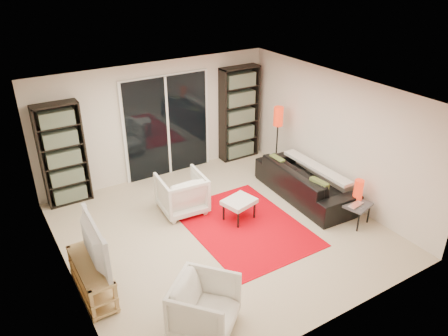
% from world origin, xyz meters
% --- Properties ---
extents(floor, '(5.00, 5.00, 0.00)m').
position_xyz_m(floor, '(0.00, 0.00, 0.00)').
color(floor, beige).
rests_on(floor, ground).
extents(wall_back, '(5.00, 0.02, 2.40)m').
position_xyz_m(wall_back, '(0.00, 2.50, 1.20)').
color(wall_back, silver).
rests_on(wall_back, ground).
extents(wall_front, '(5.00, 0.02, 2.40)m').
position_xyz_m(wall_front, '(0.00, -2.50, 1.20)').
color(wall_front, silver).
rests_on(wall_front, ground).
extents(wall_left, '(0.02, 5.00, 2.40)m').
position_xyz_m(wall_left, '(-2.50, 0.00, 1.20)').
color(wall_left, silver).
rests_on(wall_left, ground).
extents(wall_right, '(0.02, 5.00, 2.40)m').
position_xyz_m(wall_right, '(2.50, 0.00, 1.20)').
color(wall_right, silver).
rests_on(wall_right, ground).
extents(ceiling, '(5.00, 5.00, 0.02)m').
position_xyz_m(ceiling, '(0.00, 0.00, 2.40)').
color(ceiling, white).
rests_on(ceiling, wall_back).
extents(sliding_door, '(1.92, 0.08, 2.16)m').
position_xyz_m(sliding_door, '(0.20, 2.46, 1.05)').
color(sliding_door, white).
rests_on(sliding_door, ground).
extents(bookshelf_left, '(0.80, 0.30, 1.95)m').
position_xyz_m(bookshelf_left, '(-1.95, 2.33, 0.98)').
color(bookshelf_left, black).
rests_on(bookshelf_left, ground).
extents(bookshelf_right, '(0.90, 0.30, 2.10)m').
position_xyz_m(bookshelf_right, '(1.90, 2.33, 1.05)').
color(bookshelf_right, black).
rests_on(bookshelf_right, ground).
extents(tv_stand, '(0.37, 1.16, 0.50)m').
position_xyz_m(tv_stand, '(-2.31, -0.37, 0.26)').
color(tv_stand, tan).
rests_on(tv_stand, floor).
extents(tv, '(0.18, 1.11, 0.64)m').
position_xyz_m(tv, '(-2.29, -0.37, 0.82)').
color(tv, black).
rests_on(tv, tv_stand).
extents(rug, '(1.78, 2.41, 0.01)m').
position_xyz_m(rug, '(0.41, -0.14, 0.01)').
color(rug, red).
rests_on(rug, floor).
extents(sofa, '(0.98, 2.26, 0.65)m').
position_xyz_m(sofa, '(1.98, 0.14, 0.32)').
color(sofa, black).
rests_on(sofa, floor).
extents(armchair_back, '(0.84, 0.87, 0.74)m').
position_xyz_m(armchair_back, '(-0.28, 0.90, 0.37)').
color(armchair_back, white).
rests_on(armchair_back, floor).
extents(armchair_front, '(1.08, 1.08, 0.70)m').
position_xyz_m(armchair_front, '(-1.29, -1.74, 0.35)').
color(armchair_front, white).
rests_on(armchair_front, floor).
extents(ottoman, '(0.63, 0.55, 0.40)m').
position_xyz_m(ottoman, '(0.45, 0.12, 0.34)').
color(ottoman, white).
rests_on(ottoman, floor).
extents(side_table, '(0.57, 0.57, 0.40)m').
position_xyz_m(side_table, '(2.10, -1.03, 0.35)').
color(side_table, '#47484C').
rests_on(side_table, floor).
extents(laptop, '(0.35, 0.26, 0.03)m').
position_xyz_m(laptop, '(2.05, -1.13, 0.41)').
color(laptop, silver).
rests_on(laptop, side_table).
extents(table_lamp, '(0.16, 0.16, 0.37)m').
position_xyz_m(table_lamp, '(2.24, -0.94, 0.58)').
color(table_lamp, red).
rests_on(table_lamp, side_table).
extents(floor_lamp, '(0.22, 0.22, 1.47)m').
position_xyz_m(floor_lamp, '(2.16, 1.27, 1.13)').
color(floor_lamp, black).
rests_on(floor_lamp, floor).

